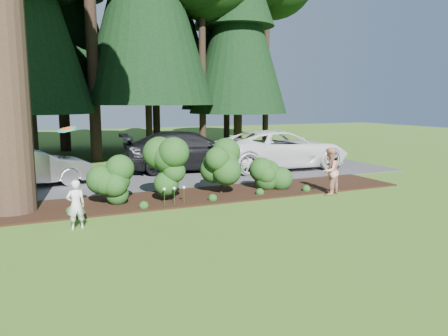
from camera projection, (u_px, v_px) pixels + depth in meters
name	position (u px, v px, depth m)	size (l,w,h in m)	color
ground	(216.00, 225.00, 10.78)	(80.00, 80.00, 0.00)	#3E651C
mulch_bed	(175.00, 198.00, 13.71)	(16.00, 2.50, 0.05)	black
driveway	(143.00, 177.00, 17.55)	(22.00, 6.00, 0.03)	#38383A
shrub_row	(199.00, 172.00, 13.80)	(6.53, 1.60, 1.61)	#144417
lily_cluster	(174.00, 189.00, 12.75)	(0.69, 0.09, 0.57)	#144417
car_silver_wagon	(29.00, 167.00, 15.43)	(1.47, 4.22, 1.39)	#BBBBC0
car_white_suv	(280.00, 149.00, 19.64)	(2.87, 6.23, 1.73)	silver
car_dark_suv	(190.00, 151.00, 19.05)	(2.39, 5.89, 1.71)	black
child	(76.00, 205.00, 10.38)	(0.44, 0.29, 1.20)	white
adult	(330.00, 171.00, 14.23)	(0.76, 0.59, 1.56)	red
frisbee	(67.00, 129.00, 10.41)	(0.45, 0.45, 0.17)	teal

